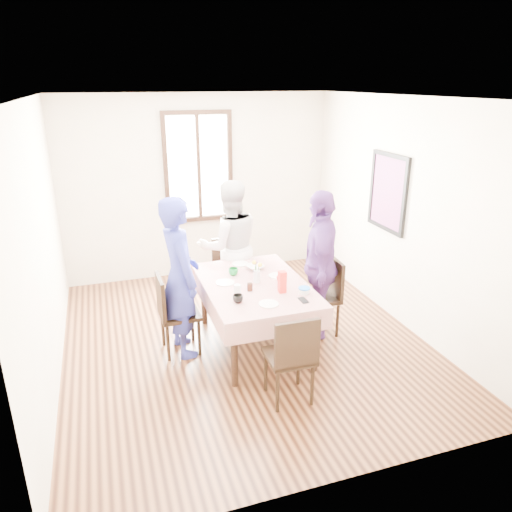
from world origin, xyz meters
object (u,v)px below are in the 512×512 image
Objects in this scene: dining_table at (255,315)px; person_far at (230,247)px; chair_right at (319,297)px; person_right at (319,264)px; person_left at (179,277)px; chair_left at (180,314)px; chair_near at (289,356)px; chair_far at (230,275)px.

person_far is (-0.00, 1.01, 0.48)m from dining_table.
chair_right is 0.52× the size of person_right.
chair_right is 0.52× the size of person_left.
dining_table is 1.65× the size of chair_right.
dining_table is 0.83m from chair_left.
chair_right is (1.64, -0.09, 0.00)m from chair_left.
dining_table is at bearing 97.00° from chair_right.
chair_left reaches higher than dining_table.
person_right reaches higher than person_far.
chair_left is 1.43m from chair_near.
person_left reaches higher than dining_table.
chair_right and chair_near have the same top height.
chair_right is 1.00× the size of chair_near.
person_far is 1.25m from person_right.
person_left is 1.18m from person_far.
chair_far is (-0.00, 1.03, 0.08)m from dining_table.
person_far is at bearing 90.00° from dining_table.
chair_far reaches higher than dining_table.
chair_far is at bearing 90.00° from dining_table.
person_right is (1.62, -0.09, 0.42)m from chair_left.
person_right reaches higher than chair_right.
chair_left is at bearing 53.20° from chair_far.
chair_far is at bearing 91.12° from chair_near.
chair_near is at bearing -12.49° from person_right.
dining_table is at bearing -108.14° from person_left.
person_far is (0.80, 0.87, -0.03)m from person_left.
chair_left is 1.00× the size of chair_right.
chair_right is at bearing 135.65° from chair_far.
person_far is at bearing 91.12° from chair_near.
person_far is (0.82, 0.87, 0.40)m from chair_left.
chair_far is 1.33m from person_right.
dining_table is at bearing 91.12° from person_far.
person_left is 1.60m from person_right.
person_right is (0.80, -0.96, 0.01)m from person_far.
chair_right is at bearing 3.27° from dining_table.
chair_far is at bearing -116.93° from person_right.
person_right is at bearing 85.28° from chair_left.
chair_left and chair_far have the same top height.
chair_left is at bearing 90.46° from chair_right.
person_left is (-0.80, 1.17, 0.43)m from chair_near.
dining_table is 0.87× the size of person_far.
person_right is at bearing -101.51° from person_left.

